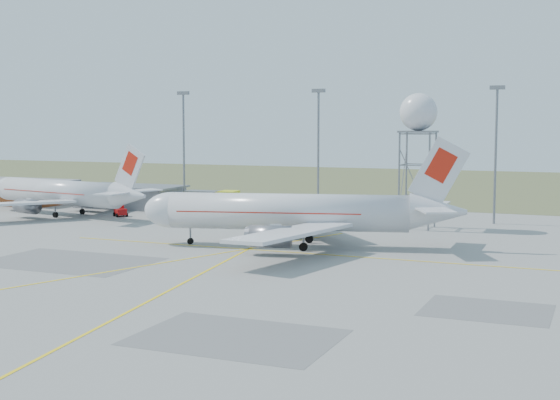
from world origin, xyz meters
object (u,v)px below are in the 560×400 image
at_px(fire_truck, 211,203).
at_px(baggage_tug, 120,212).
at_px(radar_tower, 418,153).
at_px(airliner_far, 63,193).
at_px(airliner_main, 294,213).

bearing_deg(fire_truck, baggage_tug, -149.64).
xyz_separation_m(radar_tower, fire_truck, (-35.18, 3.69, -8.83)).
distance_m(fire_truck, baggage_tug, 14.63).
distance_m(radar_tower, baggage_tug, 48.56).
height_order(airliner_far, radar_tower, radar_tower).
relative_size(radar_tower, baggage_tug, 6.81).
bearing_deg(airliner_main, fire_truck, -60.21).
relative_size(airliner_main, baggage_tug, 13.89).
bearing_deg(radar_tower, baggage_tug, -174.68).
height_order(airliner_far, fire_truck, airliner_far).
height_order(radar_tower, fire_truck, radar_tower).
distance_m(airliner_main, radar_tower, 25.26).
distance_m(airliner_far, radar_tower, 57.58).
bearing_deg(fire_truck, radar_tower, -9.37).
relative_size(fire_truck, baggage_tug, 3.63).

